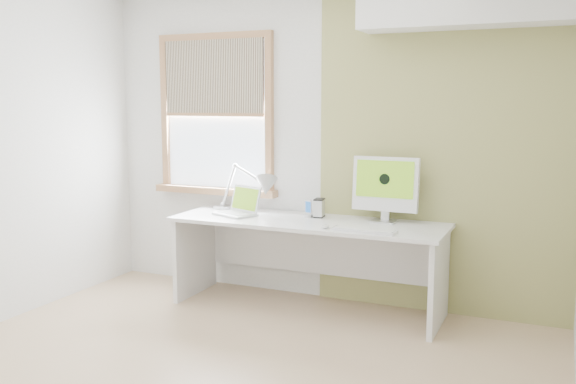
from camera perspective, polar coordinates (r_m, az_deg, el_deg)
The scene contains 11 objects.
room at distance 3.69m, azimuth -6.58°, elevation 2.47°, with size 4.04×3.54×2.64m.
accent_wall at distance 5.00m, azimuth 13.84°, elevation 3.78°, with size 2.00×0.02×2.60m, color #999F57.
window at distance 5.66m, azimuth -6.62°, elevation 6.94°, with size 1.20×0.14×1.42m.
desk at distance 5.09m, azimuth 2.01°, elevation -4.62°, with size 2.20×0.70×0.73m.
desk_lamp at distance 5.28m, azimuth -2.79°, elevation 0.34°, with size 0.70×0.35×0.41m.
laptop at distance 5.26m, azimuth -4.42°, elevation -1.42°, with size 0.41×0.38×0.24m.
phone_dock at distance 5.14m, azimuth 1.87°, elevation -1.83°, with size 0.09×0.09×0.14m.
external_drive at distance 5.13m, azimuth 2.85°, elevation -1.45°, with size 0.09×0.13×0.15m.
imac at distance 4.96m, azimuth 8.83°, elevation 0.59°, with size 0.52×0.17×0.51m.
keyboard at distance 4.60m, azimuth 6.91°, elevation -3.45°, with size 0.48×0.16×0.02m.
mouse at distance 4.69m, azimuth 3.40°, elevation -3.15°, with size 0.05×0.09×0.03m, color white.
Camera 1 is at (1.86, -3.17, 1.67)m, focal length 39.21 mm.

